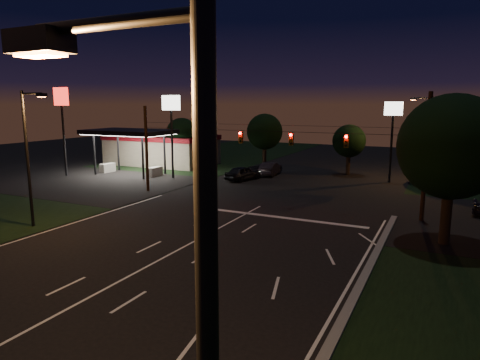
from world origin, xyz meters
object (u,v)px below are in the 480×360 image
Objects in this scene: car_oncoming_a at (243,173)px; car_oncoming_b at (270,169)px; utility_pole_right at (421,221)px; tree_right_near at (452,148)px.

car_oncoming_a is 4.75m from car_oncoming_b.
car_oncoming_b is at bearing -89.88° from car_oncoming_a.
car_oncoming_a is at bearing 153.11° from utility_pole_right.
utility_pole_right is 20.73m from car_oncoming_a.
tree_right_near is 1.94× the size of car_oncoming_a.
car_oncoming_b is (1.38, 4.55, -0.02)m from car_oncoming_a.
car_oncoming_b is (-17.10, 13.92, 0.75)m from utility_pole_right.
utility_pole_right is 22.06m from car_oncoming_b.
tree_right_near is at bearing -72.47° from utility_pole_right.
utility_pole_right is at bearing 170.05° from car_oncoming_a.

